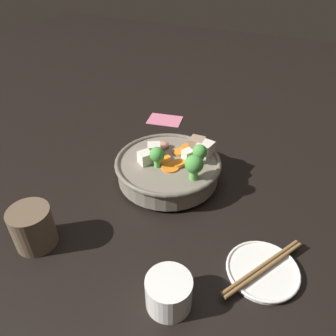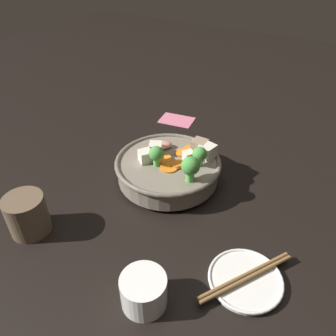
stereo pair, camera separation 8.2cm
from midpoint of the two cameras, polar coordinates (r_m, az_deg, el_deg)
The scene contains 7 objects.
ground_plane at distance 0.84m, azimuth -2.78°, elevation -2.21°, with size 3.00×3.00×0.00m, color black.
stirfry_bowl at distance 0.81m, azimuth -2.71°, elevation 0.10°, with size 0.26×0.26×0.12m.
side_saucer at distance 0.65m, azimuth 12.61°, elevation -17.22°, with size 0.14×0.14×0.01m.
tea_cup at distance 0.59m, azimuth -4.12°, elevation -20.96°, with size 0.08×0.08×0.06m.
dark_mug at distance 0.73m, azimuth -25.63°, elevation -9.40°, with size 0.11×0.08×0.09m.
napkin at distance 1.11m, azimuth -2.70°, elevation 8.32°, with size 0.12×0.10×0.00m.
chopsticks_pair at distance 0.65m, azimuth 12.72°, elevation -16.72°, with size 0.12×0.18×0.01m.
Camera 1 is at (-0.27, 0.60, 0.53)m, focal length 35.00 mm.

